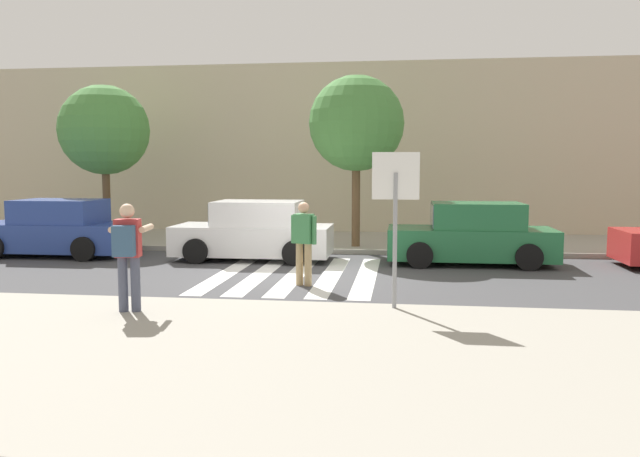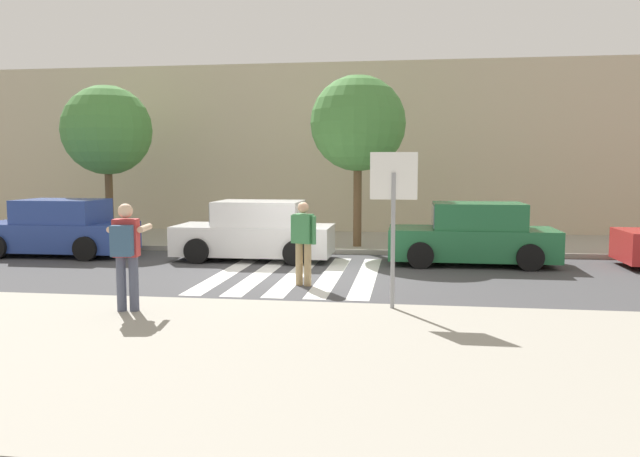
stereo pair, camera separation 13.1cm
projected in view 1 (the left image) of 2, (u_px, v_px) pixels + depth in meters
The scene contains 17 objects.
ground_plane at pixel (295, 276), 13.96m from camera, with size 120.00×120.00×0.00m, color #424244.
sidewalk_near at pixel (210, 356), 7.84m from camera, with size 60.00×6.00×0.14m, color #9E998C.
sidewalk_far at pixel (327, 241), 19.87m from camera, with size 60.00×4.80×0.14m, color #9E998C.
building_facade_far at pixel (341, 151), 23.92m from camera, with size 56.00×4.00×6.07m, color beige.
crosswalk_stripe_0 at pixel (228, 273), 14.37m from camera, with size 0.44×5.20×0.01m, color silver.
crosswalk_stripe_1 at pixel (262, 274), 14.26m from camera, with size 0.44×5.20×0.01m, color silver.
crosswalk_stripe_2 at pixel (296, 274), 14.16m from camera, with size 0.44×5.20×0.01m, color silver.
crosswalk_stripe_3 at pixel (331, 275), 14.05m from camera, with size 0.44×5.20×0.01m, color silver.
crosswalk_stripe_4 at pixel (367, 276), 13.95m from camera, with size 0.44×5.20×0.01m, color silver.
stop_sign at pixel (396, 195), 10.04m from camera, with size 0.76×0.08×2.54m.
photographer_with_backpack at pixel (128, 248), 9.84m from camera, with size 0.66×0.90×1.72m.
pedestrian_crossing at pixel (304, 239), 12.76m from camera, with size 0.55×0.35×1.72m.
parked_car_blue at pixel (57, 229), 17.08m from camera, with size 4.10×1.92×1.55m.
parked_car_white at pixel (254, 232), 16.35m from camera, with size 4.10×1.92×1.55m.
parked_car_green at pixel (472, 235), 15.62m from camera, with size 4.10×1.92×1.55m.
street_tree_west at pixel (104, 130), 19.54m from camera, with size 2.80×2.80×4.85m.
street_tree_center at pixel (356, 124), 17.75m from camera, with size 2.72×2.72×4.89m.
Camera 1 is at (2.38, -13.59, 2.45)m, focal length 35.00 mm.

